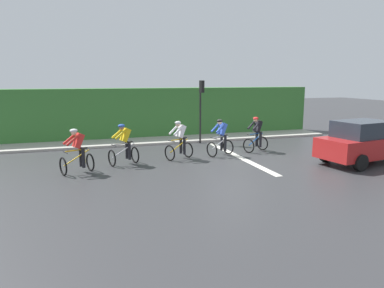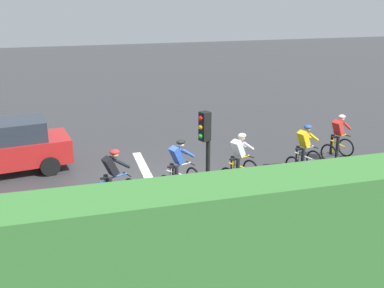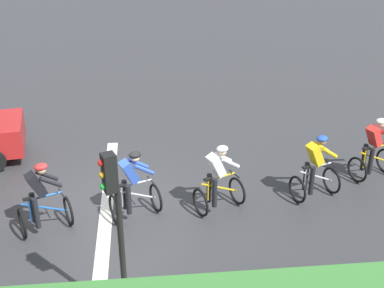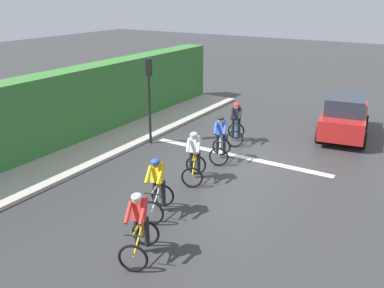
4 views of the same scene
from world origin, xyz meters
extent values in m
plane|color=#333335|center=(0.00, 0.00, 0.00)|extent=(80.00, 80.00, 0.00)
cube|color=silver|center=(0.00, -0.29, 0.00)|extent=(7.00, 0.30, 0.01)
torus|color=black|center=(-0.65, 6.10, 0.34)|extent=(0.65, 0.31, 0.68)
cylinder|color=gold|center=(-0.84, 6.57, 0.59)|extent=(0.41, 0.93, 0.51)
cylinder|color=gold|center=(-0.73, 6.29, 0.62)|extent=(0.04, 0.04, 0.55)
cylinder|color=gold|center=(-0.86, 6.62, 0.87)|extent=(0.31, 0.68, 0.04)
cube|color=black|center=(-0.73, 6.29, 0.91)|extent=(0.18, 0.24, 0.04)
cube|color=red|center=(-0.80, 6.47, 1.21)|extent=(0.43, 0.49, 0.57)
sphere|color=beige|center=(-0.86, 6.62, 1.52)|extent=(0.20, 0.20, 0.20)
ellipsoid|color=silver|center=(-0.86, 6.62, 1.59)|extent=(0.33, 0.35, 0.14)
cylinder|color=black|center=(-0.88, 6.33, 0.57)|extent=(0.12, 0.12, 0.74)
cylinder|color=black|center=(-0.65, 6.42, 0.57)|extent=(0.12, 0.12, 0.74)
cylinder|color=red|center=(-1.06, 6.68, 1.26)|extent=(0.26, 0.48, 0.37)
torus|color=black|center=(-0.19, 5.25, 0.34)|extent=(0.66, 0.28, 0.68)
torus|color=black|center=(0.15, 4.29, 0.34)|extent=(0.66, 0.28, 0.68)
cylinder|color=silver|center=(-0.02, 4.77, 0.59)|extent=(0.36, 0.95, 0.51)
cylinder|color=silver|center=(0.08, 4.48, 0.62)|extent=(0.04, 0.04, 0.55)
cylinder|color=silver|center=(-0.04, 4.82, 0.87)|extent=(0.27, 0.69, 0.04)
cube|color=black|center=(0.08, 4.48, 0.91)|extent=(0.17, 0.24, 0.04)
cylinder|color=black|center=(-0.15, 5.16, 0.84)|extent=(0.41, 0.17, 0.03)
cube|color=yellow|center=(0.01, 4.67, 1.21)|extent=(0.42, 0.49, 0.57)
sphere|color=#9E7051|center=(-0.04, 4.82, 1.52)|extent=(0.20, 0.20, 0.20)
ellipsoid|color=#264CB2|center=(-0.04, 4.82, 1.59)|extent=(0.32, 0.34, 0.14)
cylinder|color=black|center=(-0.07, 4.54, 0.57)|extent=(0.12, 0.12, 0.74)
cylinder|color=black|center=(0.16, 4.62, 0.57)|extent=(0.12, 0.12, 0.74)
cylinder|color=yellow|center=(-0.23, 4.89, 1.26)|extent=(0.24, 0.48, 0.37)
cylinder|color=yellow|center=(0.07, 5.00, 1.26)|extent=(0.24, 0.48, 0.37)
torus|color=black|center=(0.07, 2.83, 0.34)|extent=(0.64, 0.33, 0.68)
torus|color=black|center=(0.49, 1.90, 0.34)|extent=(0.64, 0.33, 0.68)
cylinder|color=gold|center=(0.28, 2.37, 0.59)|extent=(0.45, 0.92, 0.51)
cylinder|color=gold|center=(0.40, 2.09, 0.62)|extent=(0.04, 0.04, 0.55)
cylinder|color=gold|center=(0.26, 2.41, 0.87)|extent=(0.33, 0.67, 0.04)
cube|color=black|center=(0.40, 2.09, 0.91)|extent=(0.18, 0.24, 0.04)
cylinder|color=black|center=(0.11, 2.74, 0.84)|extent=(0.40, 0.20, 0.03)
cube|color=white|center=(0.32, 2.27, 1.21)|extent=(0.44, 0.50, 0.57)
sphere|color=beige|center=(0.26, 2.41, 1.52)|extent=(0.20, 0.20, 0.20)
ellipsoid|color=silver|center=(0.26, 2.41, 1.59)|extent=(0.33, 0.35, 0.14)
cylinder|color=black|center=(0.25, 2.13, 0.57)|extent=(0.12, 0.12, 0.74)
cylinder|color=black|center=(0.47, 2.23, 0.57)|extent=(0.12, 0.12, 0.74)
cylinder|color=white|center=(0.06, 2.47, 1.26)|extent=(0.28, 0.47, 0.37)
cylinder|color=white|center=(0.35, 2.60, 1.26)|extent=(0.28, 0.47, 0.37)
torus|color=black|center=(0.19, 0.88, 0.34)|extent=(0.65, 0.31, 0.68)
torus|color=black|center=(0.57, -0.06, 0.34)|extent=(0.65, 0.31, 0.68)
cylinder|color=silver|center=(0.38, 0.41, 0.59)|extent=(0.41, 0.93, 0.51)
cylinder|color=silver|center=(0.50, 0.13, 0.62)|extent=(0.04, 0.04, 0.55)
cylinder|color=silver|center=(0.36, 0.46, 0.87)|extent=(0.31, 0.68, 0.04)
cube|color=black|center=(0.50, 0.13, 0.91)|extent=(0.18, 0.24, 0.04)
cylinder|color=black|center=(0.23, 0.79, 0.84)|extent=(0.40, 0.19, 0.03)
cube|color=#2D51B7|center=(0.42, 0.32, 1.21)|extent=(0.43, 0.49, 0.57)
sphere|color=beige|center=(0.36, 0.46, 1.52)|extent=(0.20, 0.20, 0.20)
ellipsoid|color=black|center=(0.36, 0.46, 1.59)|extent=(0.33, 0.35, 0.14)
cylinder|color=black|center=(0.35, 0.18, 0.57)|extent=(0.12, 0.12, 0.74)
cylinder|color=black|center=(0.57, 0.27, 0.57)|extent=(0.12, 0.12, 0.74)
cylinder|color=#2D51B7|center=(0.16, 0.52, 1.26)|extent=(0.26, 0.48, 0.37)
cylinder|color=#2D51B7|center=(0.46, 0.64, 1.26)|extent=(0.26, 0.48, 0.37)
torus|color=black|center=(0.53, -1.09, 0.34)|extent=(0.65, 0.32, 0.68)
torus|color=black|center=(0.94, -2.03, 0.34)|extent=(0.65, 0.32, 0.68)
cylinder|color=#1E59B2|center=(0.74, -1.56, 0.59)|extent=(0.43, 0.93, 0.51)
cylinder|color=#1E59B2|center=(0.86, -1.84, 0.62)|extent=(0.04, 0.04, 0.55)
cylinder|color=#1E59B2|center=(0.71, -1.51, 0.87)|extent=(0.32, 0.67, 0.04)
cube|color=black|center=(0.86, -1.84, 0.91)|extent=(0.18, 0.24, 0.04)
cylinder|color=black|center=(0.57, -1.18, 0.84)|extent=(0.40, 0.19, 0.03)
cube|color=black|center=(0.78, -1.65, 1.21)|extent=(0.44, 0.49, 0.57)
sphere|color=tan|center=(0.71, -1.51, 1.52)|extent=(0.20, 0.20, 0.20)
ellipsoid|color=red|center=(0.71, -1.51, 1.59)|extent=(0.33, 0.35, 0.14)
cylinder|color=black|center=(0.70, -1.79, 0.57)|extent=(0.12, 0.12, 0.74)
cylinder|color=black|center=(0.93, -1.70, 0.57)|extent=(0.12, 0.12, 0.74)
cylinder|color=black|center=(0.52, -1.45, 1.26)|extent=(0.27, 0.47, 0.37)
cylinder|color=black|center=(0.81, -1.33, 1.26)|extent=(0.27, 0.47, 0.37)
cylinder|color=black|center=(3.60, 0.26, 1.35)|extent=(0.10, 0.10, 2.70)
cube|color=black|center=(3.64, 0.16, 3.02)|extent=(0.26, 0.26, 0.64)
sphere|color=red|center=(3.68, 0.06, 3.22)|extent=(0.11, 0.11, 0.11)
sphere|color=orange|center=(3.68, 0.06, 3.02)|extent=(0.11, 0.11, 0.11)
sphere|color=green|center=(3.68, 0.06, 2.82)|extent=(0.11, 0.11, 0.11)
camera|label=1|loc=(-14.19, 6.39, 3.44)|focal=33.19mm
camera|label=2|loc=(12.71, -2.68, 5.81)|focal=42.97mm
camera|label=3|loc=(10.34, 0.75, 6.82)|focal=47.78mm
camera|label=4|loc=(-6.12, 12.88, 5.76)|focal=39.33mm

